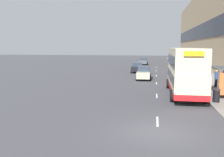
# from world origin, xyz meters

# --- Properties ---
(ground_plane) EXTENTS (220.00, 220.00, 0.00)m
(ground_plane) POSITION_xyz_m (0.00, 0.00, 0.00)
(ground_plane) COLOR #424247
(pavement) EXTENTS (5.00, 93.00, 0.14)m
(pavement) POSITION_xyz_m (6.50, 38.50, 0.07)
(pavement) COLOR gray
(pavement) RESTS_ON ground_plane
(terrace_facade) EXTENTS (3.10, 93.00, 16.66)m
(terrace_facade) POSITION_xyz_m (10.49, 38.50, 8.32)
(terrace_facade) COLOR tan
(terrace_facade) RESTS_ON ground_plane
(lane_mark_0) EXTENTS (0.12, 2.00, 0.01)m
(lane_mark_0) POSITION_xyz_m (0.00, 1.98, 0.01)
(lane_mark_0) COLOR silver
(lane_mark_0) RESTS_ON ground_plane
(lane_mark_1) EXTENTS (0.12, 2.00, 0.01)m
(lane_mark_1) POSITION_xyz_m (0.00, 9.86, 0.01)
(lane_mark_1) COLOR silver
(lane_mark_1) RESTS_ON ground_plane
(lane_mark_2) EXTENTS (0.12, 2.00, 0.01)m
(lane_mark_2) POSITION_xyz_m (0.00, 17.74, 0.01)
(lane_mark_2) COLOR silver
(lane_mark_2) RESTS_ON ground_plane
(lane_mark_3) EXTENTS (0.12, 2.00, 0.01)m
(lane_mark_3) POSITION_xyz_m (0.00, 25.61, 0.01)
(lane_mark_3) COLOR silver
(lane_mark_3) RESTS_ON ground_plane
(lane_mark_4) EXTENTS (0.12, 2.00, 0.01)m
(lane_mark_4) POSITION_xyz_m (0.00, 33.49, 0.01)
(lane_mark_4) COLOR silver
(lane_mark_4) RESTS_ON ground_plane
(lane_mark_5) EXTENTS (0.12, 2.00, 0.01)m
(lane_mark_5) POSITION_xyz_m (0.00, 41.37, 0.01)
(lane_mark_5) COLOR silver
(lane_mark_5) RESTS_ON ground_plane
(bus_shelter) EXTENTS (1.60, 4.20, 2.48)m
(bus_shelter) POSITION_xyz_m (5.77, 10.30, 1.88)
(bus_shelter) COLOR #4C4C51
(bus_shelter) RESTS_ON ground_plane
(double_decker_bus_near) EXTENTS (2.85, 10.33, 4.30)m
(double_decker_bus_near) POSITION_xyz_m (2.48, 10.80, 2.28)
(double_decker_bus_near) COLOR beige
(double_decker_bus_near) RESTS_ON ground_plane
(car_0) EXTENTS (2.07, 3.94, 1.79)m
(car_0) POSITION_xyz_m (3.06, 27.81, 0.88)
(car_0) COLOR #4C5156
(car_0) RESTS_ON ground_plane
(car_1) EXTENTS (1.92, 4.14, 1.81)m
(car_1) POSITION_xyz_m (-1.70, 20.91, 0.89)
(car_1) COLOR #B7B799
(car_1) RESTS_ON ground_plane
(car_2) EXTENTS (2.10, 4.08, 1.75)m
(car_2) POSITION_xyz_m (-3.10, 48.23, 0.87)
(car_2) COLOR #4C5156
(car_2) RESTS_ON ground_plane
(car_3) EXTENTS (1.99, 3.82, 1.70)m
(car_3) POSITION_xyz_m (-3.23, 30.00, 0.84)
(car_3) COLOR black
(car_3) RESTS_ON ground_plane
(pedestrian_at_shelter) EXTENTS (0.37, 0.37, 1.85)m
(pedestrian_at_shelter) POSITION_xyz_m (6.24, 15.06, 1.09)
(pedestrian_at_shelter) COLOR #23232D
(pedestrian_at_shelter) RESTS_ON ground_plane
(pedestrian_1) EXTENTS (0.33, 0.33, 1.68)m
(pedestrian_1) POSITION_xyz_m (6.18, 12.91, 1.00)
(pedestrian_1) COLOR #23232D
(pedestrian_1) RESTS_ON ground_plane
(litter_bin) EXTENTS (0.55, 0.55, 1.05)m
(litter_bin) POSITION_xyz_m (4.55, 7.47, 0.67)
(litter_bin) COLOR black
(litter_bin) RESTS_ON ground_plane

